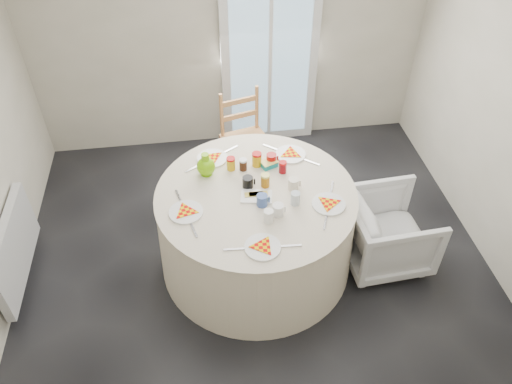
{
  "coord_description": "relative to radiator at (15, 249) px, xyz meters",
  "views": [
    {
      "loc": [
        -0.4,
        -2.69,
        3.39
      ],
      "look_at": [
        0.0,
        0.14,
        0.8
      ],
      "focal_mm": 35.0,
      "sensor_mm": 36.0,
      "label": 1
    }
  ],
  "objects": [
    {
      "name": "floor",
      "position": [
        1.94,
        -0.2,
        -0.38
      ],
      "size": [
        4.0,
        4.0,
        0.0
      ],
      "primitive_type": "plane",
      "color": "black",
      "rests_on": "ground"
    },
    {
      "name": "radiator",
      "position": [
        0.0,
        0.0,
        0.0
      ],
      "size": [
        0.07,
        1.0,
        0.55
      ],
      "primitive_type": "cube",
      "color": "silver",
      "rests_on": "floor"
    },
    {
      "name": "butter_tub",
      "position": [
        2.1,
        0.26,
        0.41
      ],
      "size": [
        0.16,
        0.14,
        0.05
      ],
      "primitive_type": "cube",
      "rotation": [
        0.0,
        0.0,
        0.39
      ],
      "color": "teal",
      "rests_on": "table"
    },
    {
      "name": "place_settings",
      "position": [
        1.94,
        -0.06,
        0.39
      ],
      "size": [
        1.79,
        1.79,
        0.03
      ],
      "primitive_type": null,
      "rotation": [
        0.0,
        0.0,
        0.36
      ],
      "color": "white",
      "rests_on": "table"
    },
    {
      "name": "green_pitcher",
      "position": [
        1.58,
        0.23,
        0.49
      ],
      "size": [
        0.17,
        0.17,
        0.19
      ],
      "primitive_type": null,
      "rotation": [
        0.0,
        0.0,
        -0.12
      ],
      "color": "#71C006",
      "rests_on": "table"
    },
    {
      "name": "table",
      "position": [
        1.94,
        -0.06,
        -0.01
      ],
      "size": [
        1.63,
        1.63,
        0.83
      ],
      "primitive_type": "cylinder",
      "color": "beige",
      "rests_on": "floor"
    },
    {
      "name": "glass_door",
      "position": [
        2.34,
        1.75,
        0.67
      ],
      "size": [
        1.0,
        0.08,
        2.1
      ],
      "primitive_type": "cube",
      "color": "silver",
      "rests_on": "floor"
    },
    {
      "name": "armchair",
      "position": [
        3.05,
        -0.18,
        0.01
      ],
      "size": [
        0.69,
        0.73,
        0.71
      ],
      "primitive_type": "imported",
      "rotation": [
        0.0,
        0.0,
        1.63
      ],
      "color": "silver",
      "rests_on": "floor"
    },
    {
      "name": "mugs_glasses",
      "position": [
        2.07,
        -0.09,
        0.43
      ],
      "size": [
        0.83,
        0.83,
        0.12
      ],
      "primitive_type": null,
      "rotation": [
        0.0,
        0.0,
        0.39
      ],
      "color": "gray",
      "rests_on": "table"
    },
    {
      "name": "jar_cluster",
      "position": [
        1.98,
        0.21,
        0.44
      ],
      "size": [
        0.52,
        0.39,
        0.14
      ],
      "primitive_type": null,
      "rotation": [
        0.0,
        0.0,
        0.37
      ],
      "color": "brown",
      "rests_on": "table"
    },
    {
      "name": "wall_back",
      "position": [
        1.94,
        1.8,
        0.92
      ],
      "size": [
        4.0,
        0.02,
        2.6
      ],
      "primitive_type": "cube",
      "color": "#BCB5A3",
      "rests_on": "floor"
    },
    {
      "name": "wooden_chair",
      "position": [
        2.0,
        1.05,
        0.09
      ],
      "size": [
        0.52,
        0.5,
        0.96
      ],
      "primitive_type": null,
      "rotation": [
        0.0,
        0.0,
        0.26
      ],
      "color": "#C1714D",
      "rests_on": "floor"
    },
    {
      "name": "cheese_platter",
      "position": [
        1.94,
        -0.1,
        0.39
      ],
      "size": [
        0.26,
        0.2,
        0.03
      ],
      "primitive_type": null,
      "rotation": [
        0.0,
        0.0,
        -0.19
      ],
      "color": "white",
      "rests_on": "table"
    }
  ]
}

